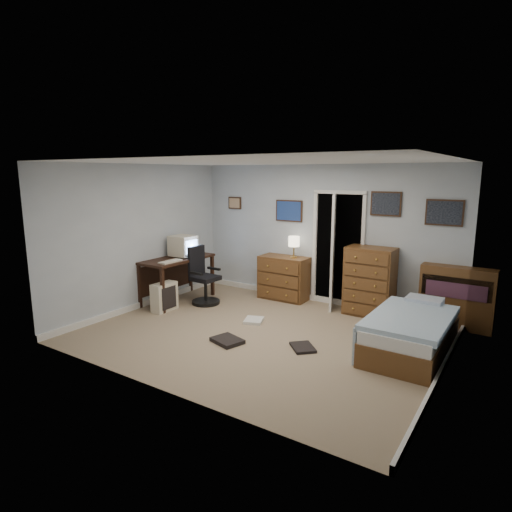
{
  "coord_description": "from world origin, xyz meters",
  "views": [
    {
      "loc": [
        3.21,
        -5.06,
        2.34
      ],
      "look_at": [
        -0.29,
        0.3,
        1.1
      ],
      "focal_mm": 30.0,
      "sensor_mm": 36.0,
      "label": 1
    }
  ],
  "objects": [
    {
      "name": "computer_desk",
      "position": [
        -2.3,
        0.57,
        0.63
      ],
      "size": [
        0.66,
        1.42,
        0.82
      ],
      "rotation": [
        0.0,
        0.0,
        0.0
      ],
      "color": "black",
      "rests_on": "floor"
    },
    {
      "name": "wall_posters",
      "position": [
        0.57,
        1.98,
        1.75
      ],
      "size": [
        4.38,
        0.04,
        0.6
      ],
      "color": "#331E11",
      "rests_on": "floor"
    },
    {
      "name": "office_chair",
      "position": [
        -1.72,
        0.73,
        0.4
      ],
      "size": [
        0.53,
        0.53,
        1.05
      ],
      "rotation": [
        0.0,
        0.0,
        -0.06
      ],
      "color": "black",
      "rests_on": "floor"
    },
    {
      "name": "table_lamp",
      "position": [
        -0.43,
        1.77,
        1.1
      ],
      "size": [
        0.21,
        0.21,
        0.4
      ],
      "rotation": [
        0.0,
        0.0,
        0.01
      ],
      "color": "gold",
      "rests_on": "low_dresser"
    },
    {
      "name": "floor",
      "position": [
        0.0,
        0.0,
        -0.01
      ],
      "size": [
        5.0,
        4.0,
        0.02
      ],
      "primitive_type": "cube",
      "color": "gray",
      "rests_on": "ground"
    },
    {
      "name": "bed",
      "position": [
        1.99,
        0.56,
        0.28
      ],
      "size": [
        0.98,
        1.79,
        0.58
      ],
      "rotation": [
        0.0,
        0.0,
        -0.01
      ],
      "color": "brown",
      "rests_on": "floor"
    },
    {
      "name": "tall_dresser",
      "position": [
        1.02,
        1.75,
        0.57
      ],
      "size": [
        0.78,
        0.47,
        1.15
      ],
      "primitive_type": "cube",
      "rotation": [
        0.0,
        0.0,
        -0.01
      ],
      "color": "brown",
      "rests_on": "floor"
    },
    {
      "name": "low_dresser",
      "position": [
        -0.63,
        1.77,
        0.41
      ],
      "size": [
        0.92,
        0.47,
        0.81
      ],
      "primitive_type": "cube",
      "rotation": [
        0.0,
        0.0,
        0.01
      ],
      "color": "brown",
      "rests_on": "floor"
    },
    {
      "name": "headboard_bookcase",
      "position": [
        2.34,
        1.86,
        0.51
      ],
      "size": [
        1.06,
        0.29,
        0.96
      ],
      "rotation": [
        0.0,
        0.0,
        -0.01
      ],
      "color": "brown",
      "rests_on": "floor"
    },
    {
      "name": "keyboard",
      "position": [
        -2.02,
        0.22,
        0.83
      ],
      "size": [
        0.16,
        0.44,
        0.03
      ],
      "primitive_type": "cube",
      "rotation": [
        0.0,
        0.0,
        0.0
      ],
      "color": "beige",
      "rests_on": "computer_desk"
    },
    {
      "name": "floor_clutter",
      "position": [
        -0.03,
        -0.19,
        0.02
      ],
      "size": [
        1.57,
        1.33,
        0.06
      ],
      "rotation": [
        0.0,
        0.0,
        -0.39
      ],
      "color": "black",
      "rests_on": "floor"
    },
    {
      "name": "pc_tower",
      "position": [
        -2.0,
        0.02,
        0.25
      ],
      "size": [
        0.23,
        0.46,
        0.49
      ],
      "rotation": [
        0.0,
        0.0,
        0.0
      ],
      "color": "beige",
      "rests_on": "floor"
    },
    {
      "name": "doorway",
      "position": [
        0.35,
        2.27,
        1.0
      ],
      "size": [
        0.96,
        1.12,
        2.05
      ],
      "color": "black",
      "rests_on": "floor"
    },
    {
      "name": "media_stack",
      "position": [
        -2.32,
        2.16,
        0.4
      ],
      "size": [
        0.17,
        0.17,
        0.8
      ],
      "primitive_type": "cube",
      "rotation": [
        0.0,
        0.0,
        0.03
      ],
      "color": "maroon",
      "rests_on": "floor"
    },
    {
      "name": "crt_monitor",
      "position": [
        -2.18,
        0.72,
        1.02
      ],
      "size": [
        0.43,
        0.39,
        0.39
      ],
      "rotation": [
        0.0,
        0.0,
        0.0
      ],
      "color": "beige",
      "rests_on": "computer_desk"
    }
  ]
}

